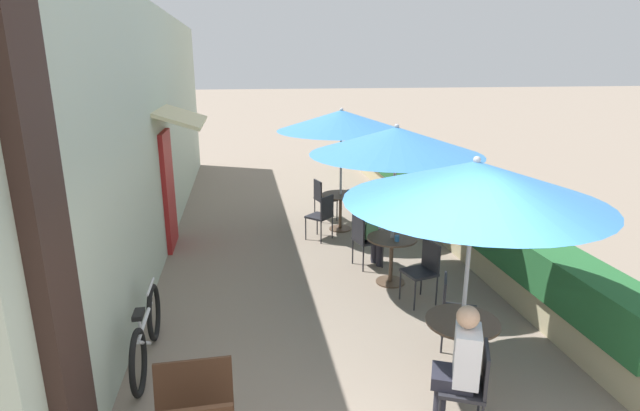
# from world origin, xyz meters

# --- Properties ---
(cafe_facade_wall) EXTENTS (0.98, 13.68, 4.20)m
(cafe_facade_wall) POSITION_xyz_m (-2.54, 6.70, 2.09)
(cafe_facade_wall) COLOR #B2C1AD
(cafe_facade_wall) RESTS_ON ground_plane
(planter_hedge) EXTENTS (0.60, 12.68, 1.01)m
(planter_hedge) POSITION_xyz_m (2.75, 6.74, 0.54)
(planter_hedge) COLOR tan
(planter_hedge) RESTS_ON ground_plane
(patio_table_near) EXTENTS (0.75, 0.75, 0.73)m
(patio_table_near) POSITION_xyz_m (1.07, 1.49, 0.52)
(patio_table_near) COLOR brown
(patio_table_near) RESTS_ON ground_plane
(patio_umbrella_near) EXTENTS (2.47, 2.47, 2.42)m
(patio_umbrella_near) POSITION_xyz_m (1.07, 1.49, 2.18)
(patio_umbrella_near) COLOR #B7B7BC
(patio_umbrella_near) RESTS_ON ground_plane
(cafe_chair_near_left) EXTENTS (0.53, 0.53, 0.87)m
(cafe_chair_near_left) POSITION_xyz_m (0.86, 0.80, 0.52)
(cafe_chair_near_left) COLOR #232328
(cafe_chair_near_left) RESTS_ON ground_plane
(seated_patron_near_left) EXTENTS (0.49, 0.45, 1.25)m
(seated_patron_near_left) POSITION_xyz_m (0.75, 0.84, 0.69)
(seated_patron_near_left) COLOR #23232D
(seated_patron_near_left) RESTS_ON ground_plane
(cafe_chair_near_right) EXTENTS (0.53, 0.53, 0.87)m
(cafe_chair_near_right) POSITION_xyz_m (1.28, 2.17, 0.52)
(cafe_chair_near_right) COLOR #232328
(cafe_chair_near_right) RESTS_ON ground_plane
(coffee_cup_near) EXTENTS (0.07, 0.07, 0.09)m
(coffee_cup_near) POSITION_xyz_m (1.08, 1.33, 0.78)
(coffee_cup_near) COLOR white
(coffee_cup_near) RESTS_ON patio_table_near
(patio_table_mid) EXTENTS (0.75, 0.75, 0.73)m
(patio_table_mid) POSITION_xyz_m (1.09, 3.99, 0.52)
(patio_table_mid) COLOR brown
(patio_table_mid) RESTS_ON ground_plane
(patio_umbrella_mid) EXTENTS (2.47, 2.47, 2.42)m
(patio_umbrella_mid) POSITION_xyz_m (1.09, 3.99, 2.18)
(patio_umbrella_mid) COLOR #B7B7BC
(patio_umbrella_mid) RESTS_ON ground_plane
(cafe_chair_mid_left) EXTENTS (0.49, 0.49, 0.87)m
(cafe_chair_mid_left) POSITION_xyz_m (1.35, 3.32, 0.52)
(cafe_chair_mid_left) COLOR #232328
(cafe_chair_mid_left) RESTS_ON ground_plane
(cafe_chair_mid_right) EXTENTS (0.49, 0.49, 0.87)m
(cafe_chair_mid_right) POSITION_xyz_m (0.83, 4.66, 0.52)
(cafe_chair_mid_right) COLOR #232328
(cafe_chair_mid_right) RESTS_ON ground_plane
(seated_patron_mid_right) EXTENTS (0.47, 0.41, 1.25)m
(seated_patron_mid_right) POSITION_xyz_m (0.94, 4.69, 0.69)
(seated_patron_mid_right) COLOR #23232D
(seated_patron_mid_right) RESTS_ON ground_plane
(coffee_cup_mid) EXTENTS (0.07, 0.07, 0.09)m
(coffee_cup_mid) POSITION_xyz_m (1.11, 3.83, 0.78)
(coffee_cup_mid) COLOR teal
(coffee_cup_mid) RESTS_ON patio_table_mid
(patio_table_far) EXTENTS (0.75, 0.75, 0.73)m
(patio_table_far) POSITION_xyz_m (0.82, 6.59, 0.52)
(patio_table_far) COLOR brown
(patio_table_far) RESTS_ON ground_plane
(patio_umbrella_far) EXTENTS (2.47, 2.47, 2.42)m
(patio_umbrella_far) POSITION_xyz_m (0.82, 6.59, 2.18)
(patio_umbrella_far) COLOR #B7B7BC
(patio_umbrella_far) RESTS_ON ground_plane
(cafe_chair_far_left) EXTENTS (0.57, 0.57, 0.87)m
(cafe_chair_far_left) POSITION_xyz_m (0.37, 6.03, 0.52)
(cafe_chair_far_left) COLOR #232328
(cafe_chair_far_left) RESTS_ON ground_plane
(cafe_chair_far_right) EXTENTS (0.49, 0.49, 0.87)m
(cafe_chair_far_right) POSITION_xyz_m (1.53, 6.47, 0.52)
(cafe_chair_far_right) COLOR #232328
(cafe_chair_far_right) RESTS_ON ground_plane
(cafe_chair_far_back) EXTENTS (0.49, 0.49, 0.87)m
(cafe_chair_far_back) POSITION_xyz_m (0.57, 7.26, 0.52)
(cafe_chair_far_back) COLOR #232328
(cafe_chair_far_back) RESTS_ON ground_plane
(coffee_cup_far) EXTENTS (0.07, 0.07, 0.09)m
(coffee_cup_far) POSITION_xyz_m (0.98, 6.57, 0.78)
(coffee_cup_far) COLOR teal
(coffee_cup_far) RESTS_ON patio_table_far
(bicycle_leaning) EXTENTS (0.10, 1.75, 0.78)m
(bicycle_leaning) POSITION_xyz_m (-2.20, 2.37, 0.36)
(bicycle_leaning) COLOR black
(bicycle_leaning) RESTS_ON ground_plane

